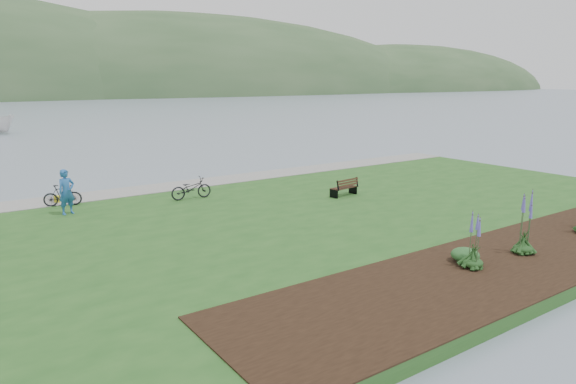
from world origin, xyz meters
The scene contains 14 objects.
ground centered at (0.00, 0.00, 0.00)m, with size 600.00×600.00×0.00m, color slate.
lawn centered at (0.00, -2.00, 0.20)m, with size 34.00×20.00×0.40m, color #214E1B.
shoreline_path centered at (0.00, 6.90, 0.42)m, with size 34.00×2.20×0.03m, color gray.
garden_bed centered at (3.00, -9.80, 0.42)m, with size 24.00×4.40×0.04m, color black.
far_hillside centered at (20.00, 170.00, 0.00)m, with size 580.00×80.00×38.00m, color #304F2C, non-canonical shape.
park_bench centered at (2.81, 0.02, 0.84)m, with size 1.51×0.78×0.89m.
person centered at (-8.95, 4.05, 1.51)m, with size 0.81×0.56×2.23m, color #235BA0.
bicycle_a centered at (-3.55, 3.67, 0.91)m, with size 1.95×0.68×1.02m, color black.
bicycle_b centered at (-8.83, 5.66, 0.88)m, with size 1.60×0.46×0.96m, color black.
sailboat centered at (-6.90, 47.46, 0.00)m, with size 9.73×9.91×25.66m, color silver.
pannier centered at (-8.94, 6.46, 0.56)m, with size 0.20×0.30×0.33m, color yellow.
echium_0 centered at (1.95, -9.68, 1.36)m, with size 0.62×0.62×2.26m.
echium_4 centered at (-0.51, -9.56, 1.19)m, with size 0.62×0.62×2.01m.
shrub_0 centered at (-0.26, -9.11, 0.66)m, with size 0.86×0.86×0.43m, color #1E4C21.
Camera 1 is at (-13.24, -18.28, 5.92)m, focal length 32.00 mm.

